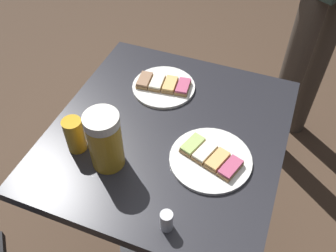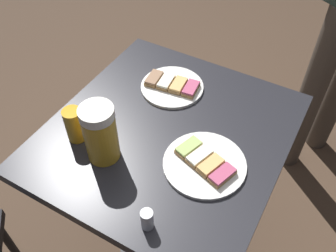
# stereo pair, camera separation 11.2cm
# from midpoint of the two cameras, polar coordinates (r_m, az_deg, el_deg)

# --- Properties ---
(ground_plane) EXTENTS (6.00, 6.00, 0.00)m
(ground_plane) POSITION_cam_midpoint_polar(r_m,az_deg,el_deg) (1.77, -1.89, -17.63)
(ground_plane) COLOR #4C3828
(cafe_table) EXTENTS (0.70, 0.75, 0.76)m
(cafe_table) POSITION_cam_midpoint_polar(r_m,az_deg,el_deg) (1.26, -2.54, -6.11)
(cafe_table) COLOR black
(cafe_table) RESTS_ON ground_plane
(plate_near) EXTENTS (0.24, 0.24, 0.03)m
(plate_near) POSITION_cam_midpoint_polar(r_m,az_deg,el_deg) (1.05, 3.62, -5.21)
(plate_near) COLOR white
(plate_near) RESTS_ON cafe_table
(plate_far) EXTENTS (0.22, 0.22, 0.03)m
(plate_far) POSITION_cam_midpoint_polar(r_m,az_deg,el_deg) (1.27, -3.21, 6.13)
(plate_far) COLOR white
(plate_far) RESTS_ON cafe_table
(beer_mug) EXTENTS (0.14, 0.12, 0.18)m
(beer_mug) POSITION_cam_midpoint_polar(r_m,az_deg,el_deg) (1.01, -13.01, -2.23)
(beer_mug) COLOR gold
(beer_mug) RESTS_ON cafe_table
(beer_glass_small) EXTENTS (0.06, 0.06, 0.11)m
(beer_glass_small) POSITION_cam_midpoint_polar(r_m,az_deg,el_deg) (1.09, -17.14, -1.48)
(beer_glass_small) COLOR gold
(beer_glass_small) RESTS_ON cafe_table
(salt_shaker) EXTENTS (0.03, 0.03, 0.06)m
(salt_shaker) POSITION_cam_midpoint_polar(r_m,az_deg,el_deg) (0.92, -3.82, -14.69)
(salt_shaker) COLOR silver
(salt_shaker) RESTS_ON cafe_table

